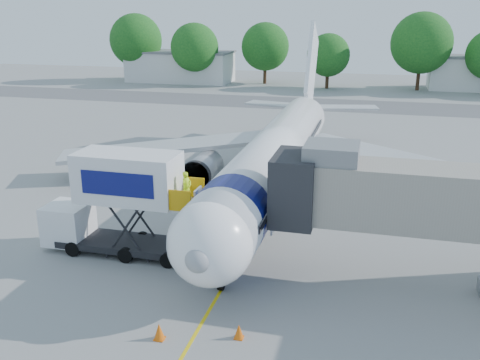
% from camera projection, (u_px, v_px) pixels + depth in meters
% --- Properties ---
extents(ground, '(160.00, 160.00, 0.00)m').
position_uv_depth(ground, '(264.00, 216.00, 33.38)').
color(ground, gray).
rests_on(ground, ground).
extents(guidance_line, '(0.15, 70.00, 0.01)m').
position_uv_depth(guidance_line, '(264.00, 216.00, 33.37)').
color(guidance_line, yellow).
rests_on(guidance_line, ground).
extents(taxiway_strip, '(120.00, 10.00, 0.01)m').
position_uv_depth(taxiway_strip, '(329.00, 105.00, 72.09)').
color(taxiway_strip, '#59595B').
rests_on(taxiway_strip, ground).
extents(aircraft, '(34.17, 37.73, 11.35)m').
position_uv_depth(aircraft, '(277.00, 154.00, 36.27)').
color(aircraft, white).
rests_on(aircraft, ground).
extents(jet_bridge, '(13.90, 3.20, 6.60)m').
position_uv_depth(jet_bridge, '(409.00, 198.00, 23.69)').
color(jet_bridge, gray).
rests_on(jet_bridge, ground).
extents(catering_hiloader, '(8.50, 2.44, 5.50)m').
position_uv_depth(catering_hiloader, '(118.00, 204.00, 27.57)').
color(catering_hiloader, black).
rests_on(catering_hiloader, ground).
extents(ground_tug, '(3.46, 1.78, 1.38)m').
position_uv_depth(ground_tug, '(195.00, 357.00, 18.69)').
color(ground_tug, silver).
rests_on(ground_tug, ground).
extents(safety_cone_a, '(0.44, 0.44, 0.69)m').
position_uv_depth(safety_cone_a, '(159.00, 332.00, 20.83)').
color(safety_cone_a, '#DE5A0B').
rests_on(safety_cone_a, ground).
extents(safety_cone_b, '(0.39, 0.39, 0.62)m').
position_uv_depth(safety_cone_b, '(239.00, 332.00, 20.91)').
color(safety_cone_b, '#DE5A0B').
rests_on(safety_cone_b, ground).
extents(outbuilding_left, '(18.40, 8.40, 5.30)m').
position_uv_depth(outbuilding_left, '(180.00, 66.00, 94.55)').
color(outbuilding_left, silver).
rests_on(outbuilding_left, ground).
extents(tree_a, '(9.16, 9.16, 11.68)m').
position_uv_depth(tree_a, '(136.00, 40.00, 94.17)').
color(tree_a, '#382314').
rests_on(tree_a, ground).
extents(tree_b, '(8.02, 8.02, 10.23)m').
position_uv_depth(tree_b, '(195.00, 47.00, 89.24)').
color(tree_b, '#382314').
rests_on(tree_b, ground).
extents(tree_c, '(8.06, 8.06, 10.28)m').
position_uv_depth(tree_c, '(265.00, 47.00, 90.59)').
color(tree_c, '#382314').
rests_on(tree_c, ground).
extents(tree_d, '(6.84, 6.84, 8.72)m').
position_uv_depth(tree_d, '(328.00, 55.00, 85.35)').
color(tree_d, '#382314').
rests_on(tree_d, ground).
extents(tree_e, '(9.43, 9.43, 12.02)m').
position_uv_depth(tree_e, '(422.00, 43.00, 82.74)').
color(tree_e, '#382314').
rests_on(tree_e, ground).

